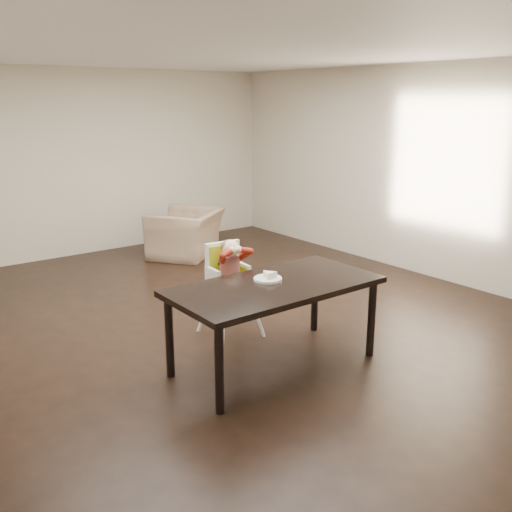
# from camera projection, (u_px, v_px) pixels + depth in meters

# --- Properties ---
(ground) EXTENTS (7.00, 7.00, 0.00)m
(ground) POSITION_uv_depth(u_px,v_px,m) (225.00, 318.00, 6.06)
(ground) COLOR black
(ground) RESTS_ON ground
(room_walls) EXTENTS (6.02, 7.02, 2.71)m
(room_walls) POSITION_uv_depth(u_px,v_px,m) (223.00, 141.00, 5.57)
(room_walls) COLOR beige
(room_walls) RESTS_ON ground
(dining_table) EXTENTS (1.80, 0.90, 0.75)m
(dining_table) POSITION_uv_depth(u_px,v_px,m) (275.00, 292.00, 4.82)
(dining_table) COLOR black
(dining_table) RESTS_ON ground
(high_chair) EXTENTS (0.43, 0.43, 0.96)m
(high_chair) POSITION_uv_depth(u_px,v_px,m) (229.00, 268.00, 5.50)
(high_chair) COLOR white
(high_chair) RESTS_ON ground
(plate) EXTENTS (0.31, 0.31, 0.07)m
(plate) POSITION_uv_depth(u_px,v_px,m) (268.00, 277.00, 4.88)
(plate) COLOR white
(plate) RESTS_ON dining_table
(armchair) EXTENTS (1.24, 1.17, 0.91)m
(armchair) POSITION_uv_depth(u_px,v_px,m) (186.00, 226.00, 8.40)
(armchair) COLOR #977B60
(armchair) RESTS_ON ground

